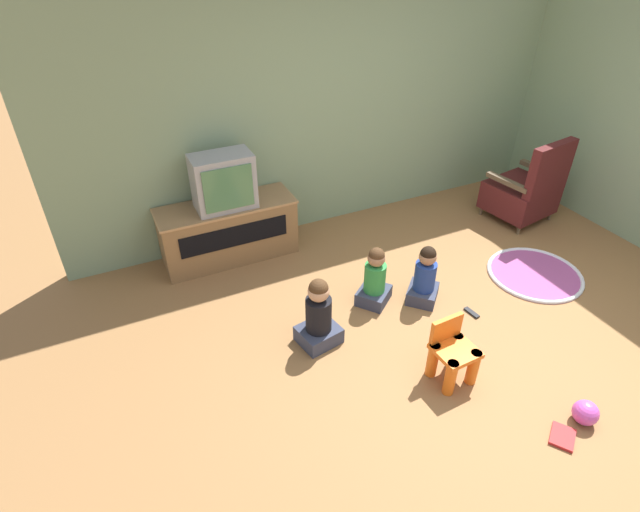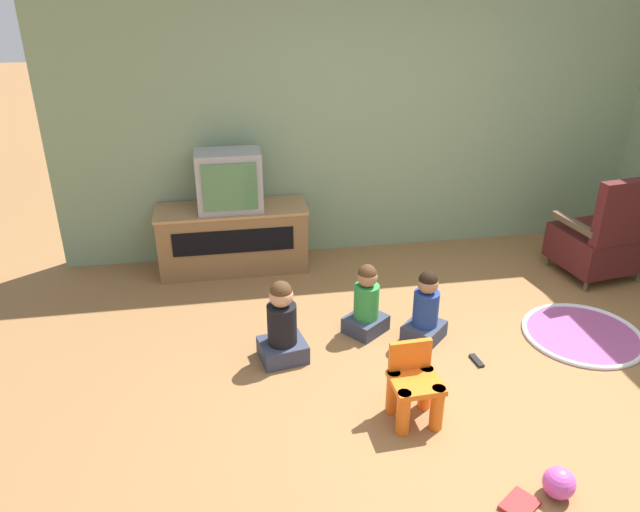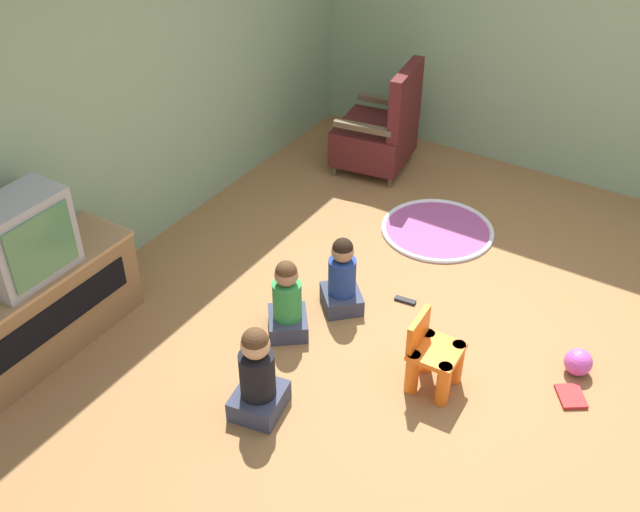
{
  "view_description": "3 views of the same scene",
  "coord_description": "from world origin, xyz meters",
  "px_view_note": "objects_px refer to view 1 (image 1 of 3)",
  "views": [
    {
      "loc": [
        -2.46,
        -2.02,
        2.89
      ],
      "look_at": [
        -1.08,
        0.88,
        0.67
      ],
      "focal_mm": 28.0,
      "sensor_mm": 36.0,
      "label": 1
    },
    {
      "loc": [
        -1.55,
        -3.01,
        2.62
      ],
      "look_at": [
        -0.89,
        0.88,
        0.69
      ],
      "focal_mm": 35.0,
      "sensor_mm": 36.0,
      "label": 2
    },
    {
      "loc": [
        -3.57,
        -1.26,
        3.34
      ],
      "look_at": [
        -0.65,
        0.59,
        0.81
      ],
      "focal_mm": 42.0,
      "sensor_mm": 36.0,
      "label": 3
    }
  ],
  "objects_px": {
    "television": "(223,182)",
    "yellow_kid_chair": "(452,356)",
    "tv_cabinet": "(228,230)",
    "remote_control": "(472,313)",
    "child_watching_right": "(375,279)",
    "toy_ball": "(586,413)",
    "child_watching_left": "(425,278)",
    "black_armchair": "(525,191)",
    "child_watching_center": "(319,316)",
    "book": "(562,437)"
  },
  "relations": [
    {
      "from": "tv_cabinet",
      "to": "child_watching_left",
      "type": "bearing_deg",
      "value": -46.37
    },
    {
      "from": "television",
      "to": "book",
      "type": "bearing_deg",
      "value": -65.63
    },
    {
      "from": "yellow_kid_chair",
      "to": "child_watching_left",
      "type": "xyz_separation_m",
      "value": [
        0.35,
        0.84,
        0.03
      ]
    },
    {
      "from": "remote_control",
      "to": "child_watching_left",
      "type": "bearing_deg",
      "value": 31.91
    },
    {
      "from": "toy_ball",
      "to": "book",
      "type": "relative_size",
      "value": 0.71
    },
    {
      "from": "toy_ball",
      "to": "remote_control",
      "type": "height_order",
      "value": "toy_ball"
    },
    {
      "from": "book",
      "to": "yellow_kid_chair",
      "type": "bearing_deg",
      "value": 79.61
    },
    {
      "from": "television",
      "to": "yellow_kid_chair",
      "type": "height_order",
      "value": "television"
    },
    {
      "from": "television",
      "to": "child_watching_left",
      "type": "distance_m",
      "value": 2.02
    },
    {
      "from": "yellow_kid_chair",
      "to": "child_watching_left",
      "type": "height_order",
      "value": "child_watching_left"
    },
    {
      "from": "television",
      "to": "toy_ball",
      "type": "height_order",
      "value": "television"
    },
    {
      "from": "television",
      "to": "book",
      "type": "height_order",
      "value": "television"
    },
    {
      "from": "child_watching_right",
      "to": "toy_ball",
      "type": "distance_m",
      "value": 1.86
    },
    {
      "from": "television",
      "to": "black_armchair",
      "type": "bearing_deg",
      "value": -11.63
    },
    {
      "from": "black_armchair",
      "to": "child_watching_right",
      "type": "distance_m",
      "value": 2.32
    },
    {
      "from": "yellow_kid_chair",
      "to": "remote_control",
      "type": "xyz_separation_m",
      "value": [
        0.63,
        0.49,
        -0.21
      ]
    },
    {
      "from": "yellow_kid_chair",
      "to": "toy_ball",
      "type": "xyz_separation_m",
      "value": [
        0.58,
        -0.73,
        -0.13
      ]
    },
    {
      "from": "tv_cabinet",
      "to": "remote_control",
      "type": "distance_m",
      "value": 2.42
    },
    {
      "from": "tv_cabinet",
      "to": "yellow_kid_chair",
      "type": "bearing_deg",
      "value": -66.05
    },
    {
      "from": "black_armchair",
      "to": "yellow_kid_chair",
      "type": "relative_size",
      "value": 1.96
    },
    {
      "from": "child_watching_right",
      "to": "toy_ball",
      "type": "xyz_separation_m",
      "value": [
        0.64,
        -1.74,
        -0.16
      ]
    },
    {
      "from": "television",
      "to": "child_watching_left",
      "type": "relative_size",
      "value": 0.98
    },
    {
      "from": "child_watching_center",
      "to": "toy_ball",
      "type": "distance_m",
      "value": 1.99
    },
    {
      "from": "yellow_kid_chair",
      "to": "child_watching_right",
      "type": "distance_m",
      "value": 1.01
    },
    {
      "from": "yellow_kid_chair",
      "to": "child_watching_left",
      "type": "relative_size",
      "value": 0.88
    },
    {
      "from": "child_watching_center",
      "to": "book",
      "type": "relative_size",
      "value": 2.55
    },
    {
      "from": "child_watching_left",
      "to": "child_watching_right",
      "type": "height_order",
      "value": "child_watching_right"
    },
    {
      "from": "child_watching_center",
      "to": "toy_ball",
      "type": "bearing_deg",
      "value": -59.52
    },
    {
      "from": "tv_cabinet",
      "to": "child_watching_center",
      "type": "relative_size",
      "value": 2.14
    },
    {
      "from": "remote_control",
      "to": "black_armchair",
      "type": "bearing_deg",
      "value": -62.06
    },
    {
      "from": "child_watching_center",
      "to": "tv_cabinet",
      "type": "bearing_deg",
      "value": 89.77
    },
    {
      "from": "yellow_kid_chair",
      "to": "child_watching_right",
      "type": "height_order",
      "value": "child_watching_right"
    },
    {
      "from": "black_armchair",
      "to": "yellow_kid_chair",
      "type": "distance_m",
      "value": 2.69
    },
    {
      "from": "book",
      "to": "child_watching_right",
      "type": "bearing_deg",
      "value": 68.14
    },
    {
      "from": "child_watching_right",
      "to": "toy_ball",
      "type": "bearing_deg",
      "value": -107.52
    },
    {
      "from": "tv_cabinet",
      "to": "yellow_kid_chair",
      "type": "height_order",
      "value": "tv_cabinet"
    },
    {
      "from": "yellow_kid_chair",
      "to": "child_watching_right",
      "type": "relative_size",
      "value": 0.88
    },
    {
      "from": "book",
      "to": "remote_control",
      "type": "height_order",
      "value": "book"
    },
    {
      "from": "tv_cabinet",
      "to": "child_watching_center",
      "type": "xyz_separation_m",
      "value": [
        0.28,
        -1.49,
        -0.04
      ]
    },
    {
      "from": "child_watching_right",
      "to": "remote_control",
      "type": "xyz_separation_m",
      "value": [
        0.69,
        -0.52,
        -0.23
      ]
    },
    {
      "from": "black_armchair",
      "to": "child_watching_left",
      "type": "distance_m",
      "value": 1.98
    },
    {
      "from": "child_watching_center",
      "to": "remote_control",
      "type": "distance_m",
      "value": 1.4
    },
    {
      "from": "tv_cabinet",
      "to": "yellow_kid_chair",
      "type": "distance_m",
      "value": 2.47
    },
    {
      "from": "toy_ball",
      "to": "remote_control",
      "type": "distance_m",
      "value": 1.22
    },
    {
      "from": "child_watching_right",
      "to": "child_watching_left",
      "type": "bearing_deg",
      "value": -60.34
    },
    {
      "from": "black_armchair",
      "to": "child_watching_center",
      "type": "height_order",
      "value": "black_armchair"
    },
    {
      "from": "child_watching_center",
      "to": "remote_control",
      "type": "relative_size",
      "value": 4.03
    },
    {
      "from": "television",
      "to": "child_watching_right",
      "type": "bearing_deg",
      "value": -52.08
    },
    {
      "from": "child_watching_left",
      "to": "remote_control",
      "type": "distance_m",
      "value": 0.51
    },
    {
      "from": "yellow_kid_chair",
      "to": "child_watching_left",
      "type": "bearing_deg",
      "value": 65.03
    }
  ]
}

